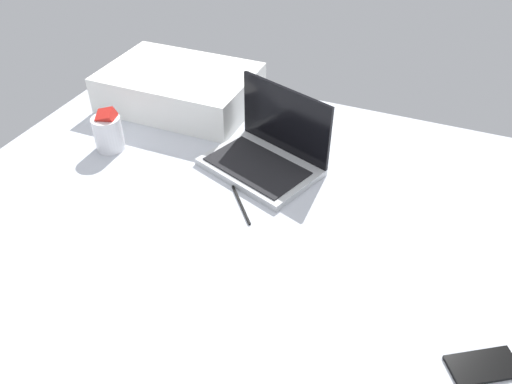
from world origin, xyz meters
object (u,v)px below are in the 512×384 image
Objects in this scene: snack_cup at (108,132)px; cell_phone at (483,366)px; laptop at (267,153)px; pillow at (180,88)px.

cell_phone is (114.34, -36.45, -5.64)cm from snack_cup.
laptop reaches higher than cell_phone.
pillow is (-42.95, 23.54, 2.09)cm from laptop.
snack_cup reaches higher than cell_phone.
laptop is at bearing 11.93° from snack_cup.
cell_phone is 128.99cm from pillow.
pillow is at bearing 79.25° from snack_cup.
pillow is at bearing -155.46° from cell_phone.
cell_phone is at bearing -17.68° from snack_cup.
pillow is (6.45, 33.98, 0.46)cm from snack_cup.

